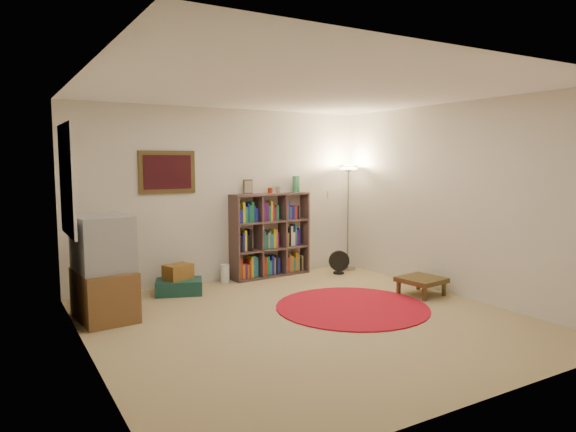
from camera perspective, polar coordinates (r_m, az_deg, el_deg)
name	(u,v)px	position (r m, az deg, el deg)	size (l,w,h in m)	color
room	(301,207)	(5.54, 1.50, 1.03)	(4.54, 4.54, 2.54)	tan
bookshelf	(268,236)	(7.80, -2.23, -2.25)	(1.29, 0.45, 1.52)	#4D3533
floor_lamp	(348,183)	(8.23, 6.72, 3.64)	(0.37, 0.37, 1.68)	#B5B5BA
floor_fan	(339,262)	(8.03, 5.69, -5.14)	(0.32, 0.21, 0.37)	black
tv_stand	(104,269)	(6.05, -19.78, -5.61)	(0.63, 0.85, 1.16)	brown
dvd_box	(119,315)	(6.07, -18.29, -10.40)	(0.35, 0.30, 0.11)	gray
suitcase	(179,287)	(6.99, -12.02, -7.70)	(0.69, 0.56, 0.19)	#163D35
wicker_basket	(178,272)	(6.98, -12.12, -6.08)	(0.41, 0.35, 0.20)	brown
paper_towel	(225,273)	(7.51, -7.01, -6.35)	(0.14, 0.14, 0.26)	white
red_rug	(352,307)	(6.30, 7.13, -9.98)	(1.84, 1.84, 0.02)	maroon
side_table	(421,280)	(6.98, 14.60, -6.93)	(0.58, 0.58, 0.24)	#413116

